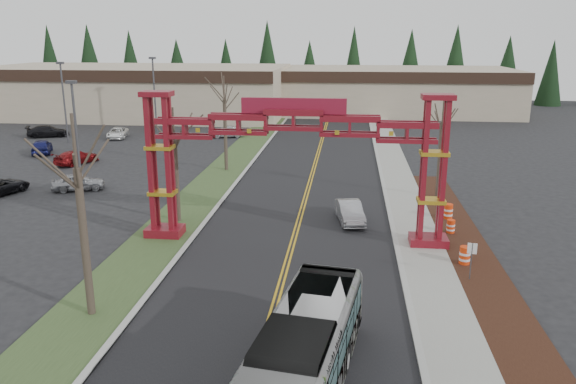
# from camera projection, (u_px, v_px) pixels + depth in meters

# --- Properties ---
(road) EXTENTS (12.00, 110.00, 0.02)m
(road) POSITION_uv_depth(u_px,v_px,m) (303.00, 207.00, 40.69)
(road) COLOR black
(road) RESTS_ON ground
(lane_line_left) EXTENTS (0.12, 100.00, 0.01)m
(lane_line_left) POSITION_uv_depth(u_px,v_px,m) (301.00, 207.00, 40.70)
(lane_line_left) COLOR gold
(lane_line_left) RESTS_ON road
(lane_line_right) EXTENTS (0.12, 100.00, 0.01)m
(lane_line_right) POSITION_uv_depth(u_px,v_px,m) (305.00, 207.00, 40.68)
(lane_line_right) COLOR gold
(lane_line_right) RESTS_ON road
(curb_right) EXTENTS (0.30, 110.00, 0.15)m
(curb_right) POSITION_uv_depth(u_px,v_px,m) (389.00, 209.00, 40.03)
(curb_right) COLOR #A9AAA4
(curb_right) RESTS_ON ground
(sidewalk_right) EXTENTS (2.60, 110.00, 0.14)m
(sidewalk_right) POSITION_uv_depth(u_px,v_px,m) (409.00, 210.00, 39.88)
(sidewalk_right) COLOR gray
(sidewalk_right) RESTS_ON ground
(landscape_strip) EXTENTS (2.60, 50.00, 0.12)m
(landscape_strip) POSITION_uv_depth(u_px,v_px,m) (501.00, 310.00, 25.25)
(landscape_strip) COLOR black
(landscape_strip) RESTS_ON ground
(grass_median) EXTENTS (4.00, 110.00, 0.08)m
(grass_median) POSITION_uv_depth(u_px,v_px,m) (195.00, 203.00, 41.52)
(grass_median) COLOR #354A25
(grass_median) RESTS_ON ground
(curb_left) EXTENTS (0.30, 110.00, 0.15)m
(curb_left) POSITION_uv_depth(u_px,v_px,m) (220.00, 203.00, 41.32)
(curb_left) COLOR #A9AAA4
(curb_left) RESTS_ON ground
(gateway_arch) EXTENTS (18.20, 1.60, 8.90)m
(gateway_arch) POSITION_uv_depth(u_px,v_px,m) (294.00, 144.00, 32.39)
(gateway_arch) COLOR maroon
(gateway_arch) RESTS_ON ground
(retail_building_west) EXTENTS (46.00, 22.30, 7.50)m
(retail_building_west) POSITION_uv_depth(u_px,v_px,m) (137.00, 91.00, 87.80)
(retail_building_west) COLOR tan
(retail_building_west) RESTS_ON ground
(retail_building_east) EXTENTS (38.00, 20.30, 7.00)m
(retail_building_east) POSITION_uv_depth(u_px,v_px,m) (392.00, 90.00, 91.35)
(retail_building_east) COLOR tan
(retail_building_east) RESTS_ON ground
(conifer_treeline) EXTENTS (116.10, 5.60, 13.00)m
(conifer_treeline) POSITION_uv_depth(u_px,v_px,m) (335.00, 67.00, 103.11)
(conifer_treeline) COLOR black
(conifer_treeline) RESTS_ON ground
(transit_bus) EXTENTS (4.22, 11.32, 3.08)m
(transit_bus) POSITION_uv_depth(u_px,v_px,m) (301.00, 362.00, 18.59)
(transit_bus) COLOR #A7AAAF
(transit_bus) RESTS_ON ground
(silver_sedan) EXTENTS (2.19, 4.41, 1.39)m
(silver_sedan) POSITION_uv_depth(u_px,v_px,m) (350.00, 212.00, 37.28)
(silver_sedan) COLOR #A5A8AD
(silver_sedan) RESTS_ON ground
(parked_car_near_a) EXTENTS (4.38, 2.99, 1.38)m
(parked_car_near_a) POSITION_uv_depth(u_px,v_px,m) (78.00, 182.00, 44.98)
(parked_car_near_a) COLOR #9FA1A6
(parked_car_near_a) RESTS_ON ground
(parked_car_near_c) EXTENTS (3.47, 5.02, 1.27)m
(parked_car_near_c) POSITION_uv_depth(u_px,v_px,m) (0.00, 186.00, 43.86)
(parked_car_near_c) COLOR black
(parked_car_near_c) RESTS_ON ground
(parked_car_mid_a) EXTENTS (3.53, 4.95, 1.33)m
(parked_car_mid_a) POSITION_uv_depth(u_px,v_px,m) (77.00, 157.00, 54.32)
(parked_car_mid_a) COLOR maroon
(parked_car_mid_a) RESTS_ON ground
(parked_car_mid_b) EXTENTS (3.46, 4.87, 1.54)m
(parked_car_mid_b) POSITION_uv_depth(u_px,v_px,m) (42.00, 147.00, 59.03)
(parked_car_mid_b) COLOR navy
(parked_car_mid_b) RESTS_ON ground
(parked_car_far_a) EXTENTS (4.36, 2.41, 1.36)m
(parked_car_far_a) POSITION_uv_depth(u_px,v_px,m) (227.00, 132.00, 68.58)
(parked_car_far_a) COLOR gray
(parked_car_far_a) RESTS_ON ground
(parked_car_far_b) EXTENTS (2.97, 4.84, 1.25)m
(parked_car_far_b) POSITION_uv_depth(u_px,v_px,m) (118.00, 133.00, 68.22)
(parked_car_far_b) COLOR white
(parked_car_far_b) RESTS_ON ground
(parked_car_far_c) EXTENTS (5.28, 3.57, 1.42)m
(parked_car_far_c) POSITION_uv_depth(u_px,v_px,m) (48.00, 131.00, 68.92)
(parked_car_far_c) COLOR black
(parked_car_far_c) RESTS_ON ground
(bare_tree_median_near) EXTENTS (3.46, 3.46, 8.97)m
(bare_tree_median_near) POSITION_uv_depth(u_px,v_px,m) (77.00, 170.00, 23.21)
(bare_tree_median_near) COLOR #382D26
(bare_tree_median_near) RESTS_ON ground
(bare_tree_median_mid) EXTENTS (3.26, 3.26, 7.62)m
(bare_tree_median_mid) POSITION_uv_depth(u_px,v_px,m) (174.00, 141.00, 36.09)
(bare_tree_median_mid) COLOR #382D26
(bare_tree_median_mid) RESTS_ON ground
(bare_tree_median_far) EXTENTS (3.20, 3.20, 8.60)m
(bare_tree_median_far) POSITION_uv_depth(u_px,v_px,m) (224.00, 100.00, 50.16)
(bare_tree_median_far) COLOR #382D26
(bare_tree_median_far) RESTS_ON ground
(bare_tree_right_far) EXTENTS (2.88, 2.88, 7.76)m
(bare_tree_right_far) POSITION_uv_depth(u_px,v_px,m) (442.00, 123.00, 41.36)
(bare_tree_right_far) COLOR #382D26
(bare_tree_right_far) RESTS_ON ground
(light_pole_near) EXTENTS (0.76, 0.38, 8.80)m
(light_pole_near) POSITION_uv_depth(u_px,v_px,m) (76.00, 130.00, 42.63)
(light_pole_near) COLOR #3F3F44
(light_pole_near) RESTS_ON ground
(light_pole_mid) EXTENTS (0.80, 0.40, 9.21)m
(light_pole_mid) POSITION_uv_depth(u_px,v_px,m) (64.00, 97.00, 63.99)
(light_pole_mid) COLOR #3F3F44
(light_pole_mid) RESTS_ON ground
(light_pole_far) EXTENTS (0.82, 0.41, 9.47)m
(light_pole_far) POSITION_uv_depth(u_px,v_px,m) (154.00, 89.00, 71.33)
(light_pole_far) COLOR #3F3F44
(light_pole_far) RESTS_ON ground
(street_sign) EXTENTS (0.46, 0.12, 2.04)m
(street_sign) POSITION_uv_depth(u_px,v_px,m) (472.00, 254.00, 28.00)
(street_sign) COLOR #3F3F44
(street_sign) RESTS_ON ground
(barrel_south) EXTENTS (0.59, 0.59, 1.09)m
(barrel_south) POSITION_uv_depth(u_px,v_px,m) (465.00, 256.00, 30.17)
(barrel_south) COLOR red
(barrel_south) RESTS_ON ground
(barrel_mid) EXTENTS (0.51, 0.51, 0.95)m
(barrel_mid) POSITION_uv_depth(u_px,v_px,m) (451.00, 227.00, 34.97)
(barrel_mid) COLOR red
(barrel_mid) RESTS_ON ground
(barrel_north) EXTENTS (0.60, 0.60, 1.11)m
(barrel_north) POSITION_uv_depth(u_px,v_px,m) (448.00, 212.00, 37.70)
(barrel_north) COLOR red
(barrel_north) RESTS_ON ground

